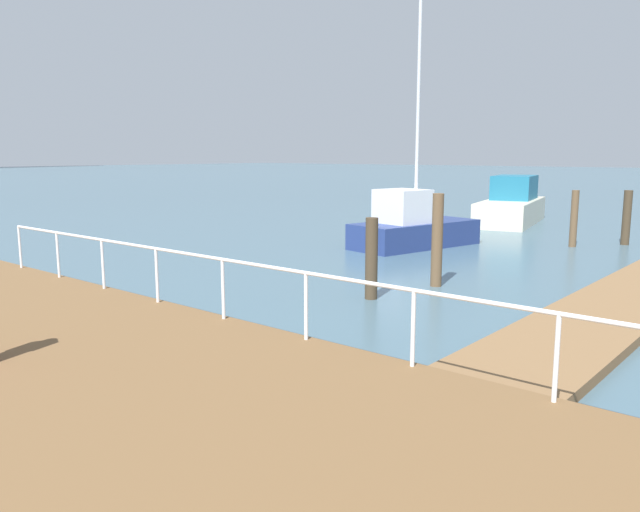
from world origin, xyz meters
TOP-DOWN VIEW (x-y plane):
  - ground_plane at (0.00, 20.00)m, footprint 300.00×300.00m
  - floating_dock at (3.60, 11.93)m, footprint 14.21×2.00m
  - dock_piling_1 at (12.25, 15.71)m, footprint 0.25×0.25m
  - dock_piling_2 at (13.98, 14.43)m, footprint 0.29×0.29m
  - dock_piling_3 at (3.29, 16.06)m, footprint 0.27×0.27m
  - dock_piling_4 at (1.14, 16.50)m, footprint 0.28×0.28m
  - moored_boat_0 at (18.18, 20.51)m, footprint 6.82×3.59m
  - moored_boat_2 at (8.55, 20.02)m, footprint 5.11×2.84m

SIDE VIEW (x-z plane):
  - ground_plane at x=0.00m, z-range 0.00..0.00m
  - floating_dock at x=3.60m, z-range 0.00..0.18m
  - moored_boat_2 at x=8.55m, z-range -3.63..5.09m
  - moored_boat_0 at x=18.18m, z-range -0.27..1.95m
  - dock_piling_4 at x=1.14m, z-range 0.00..1.84m
  - dock_piling_2 at x=13.98m, z-range 0.00..1.96m
  - dock_piling_1 at x=12.25m, z-range 0.00..1.99m
  - dock_piling_3 at x=3.29m, z-range 0.00..2.29m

